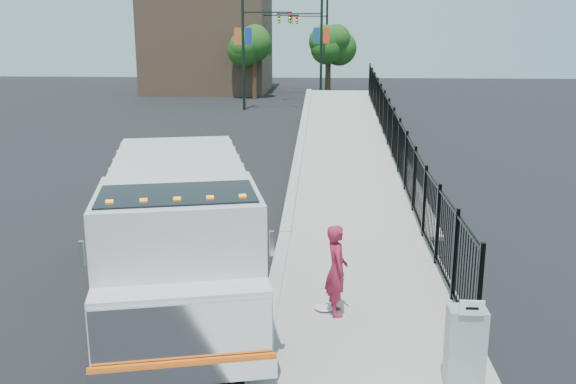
{
  "coord_description": "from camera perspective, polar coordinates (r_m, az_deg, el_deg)",
  "views": [
    {
      "loc": [
        1.0,
        -11.88,
        5.29
      ],
      "look_at": [
        0.19,
        2.0,
        1.74
      ],
      "focal_mm": 40.0,
      "sensor_mm": 36.0,
      "label": 1
    }
  ],
  "objects": [
    {
      "name": "sidewalk",
      "position": [
        11.22,
        7.9,
        -13.61
      ],
      "size": [
        3.55,
        12.0,
        0.12
      ],
      "primitive_type": "cube",
      "color": "#9E998E",
      "rests_on": "ground"
    },
    {
      "name": "worker",
      "position": [
        11.91,
        4.33,
        -6.92
      ],
      "size": [
        0.51,
        0.69,
        1.72
      ],
      "primitive_type": "imported",
      "rotation": [
        0.0,
        0.0,
        1.74
      ],
      "color": "maroon",
      "rests_on": "sidewalk"
    },
    {
      "name": "light_pole_3",
      "position": [
        56.5,
        3.15,
        13.38
      ],
      "size": [
        3.77,
        0.22,
        8.0
      ],
      "color": "black",
      "rests_on": "ground"
    },
    {
      "name": "arrow_sign",
      "position": [
        9.52,
        16.04,
        -9.87
      ],
      "size": [
        0.35,
        0.04,
        0.22
      ],
      "primitive_type": "cube",
      "color": "white",
      "rests_on": "utility_cabinet"
    },
    {
      "name": "light_pole_2",
      "position": [
        53.07,
        -2.24,
        13.33
      ],
      "size": [
        3.77,
        0.22,
        8.0
      ],
      "color": "black",
      "rests_on": "ground"
    },
    {
      "name": "truck",
      "position": [
        12.72,
        -9.63,
        -2.77
      ],
      "size": [
        4.43,
        8.67,
        2.84
      ],
      "rotation": [
        0.0,
        0.0,
        0.23
      ],
      "color": "black",
      "rests_on": "ground"
    },
    {
      "name": "ground",
      "position": [
        13.05,
        -1.37,
        -9.6
      ],
      "size": [
        120.0,
        120.0,
        0.0
      ],
      "primitive_type": "plane",
      "color": "black",
      "rests_on": "ground"
    },
    {
      "name": "curb",
      "position": [
        11.22,
        -2.22,
        -13.36
      ],
      "size": [
        0.3,
        12.0,
        0.16
      ],
      "primitive_type": "cube",
      "color": "#ADAAA3",
      "rests_on": "ground"
    },
    {
      "name": "debris",
      "position": [
        12.36,
        3.27,
        -10.18
      ],
      "size": [
        0.4,
        0.4,
        0.1
      ],
      "primitive_type": "ellipsoid",
      "color": "silver",
      "rests_on": "sidewalk"
    },
    {
      "name": "tree_0",
      "position": [
        49.98,
        -3.04,
        12.79
      ],
      "size": [
        2.85,
        2.85,
        5.43
      ],
      "color": "#382314",
      "rests_on": "ground"
    },
    {
      "name": "utility_cabinet",
      "position": [
        10.03,
        15.47,
        -13.2
      ],
      "size": [
        0.55,
        0.4,
        1.25
      ],
      "primitive_type": "cube",
      "color": "gray",
      "rests_on": "sidewalk"
    },
    {
      "name": "light_pole_0",
      "position": [
        43.01,
        -3.59,
        13.08
      ],
      "size": [
        3.77,
        0.22,
        8.0
      ],
      "color": "black",
      "rests_on": "ground"
    },
    {
      "name": "tree_2",
      "position": [
        59.2,
        -3.05,
        13.04
      ],
      "size": [
        3.19,
        3.19,
        5.59
      ],
      "color": "#382314",
      "rests_on": "ground"
    },
    {
      "name": "ramp",
      "position": [
        28.4,
        5.55,
        3.53
      ],
      "size": [
        3.95,
        24.06,
        3.19
      ],
      "primitive_type": "cube",
      "rotation": [
        0.06,
        0.0,
        0.0
      ],
      "color": "#9E998E",
      "rests_on": "ground"
    },
    {
      "name": "tree_1",
      "position": [
        50.2,
        3.66,
        12.76
      ],
      "size": [
        2.47,
        2.47,
        5.23
      ],
      "color": "#382314",
      "rests_on": "ground"
    },
    {
      "name": "light_pole_1",
      "position": [
        47.2,
        2.6,
        13.2
      ],
      "size": [
        3.78,
        0.22,
        8.0
      ],
      "color": "black",
      "rests_on": "ground"
    },
    {
      "name": "building",
      "position": [
        56.79,
        -7.0,
        12.93
      ],
      "size": [
        10.0,
        10.0,
        8.0
      ],
      "primitive_type": "cube",
      "color": "#8C664C",
      "rests_on": "ground"
    },
    {
      "name": "iron_fence",
      "position": [
        24.42,
        9.28,
        3.79
      ],
      "size": [
        0.1,
        28.0,
        1.8
      ],
      "primitive_type": "cube",
      "color": "black",
      "rests_on": "ground"
    }
  ]
}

